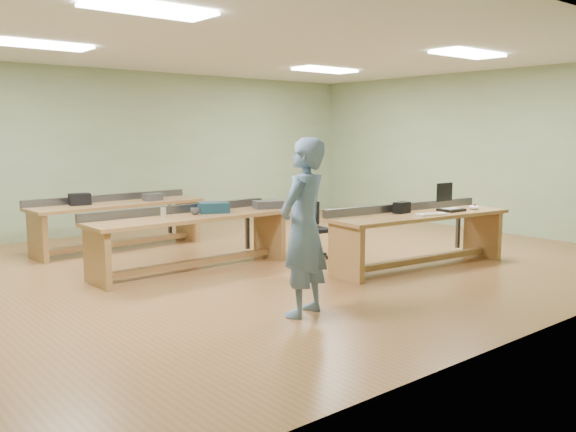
% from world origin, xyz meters
% --- Properties ---
extents(floor, '(10.00, 10.00, 0.00)m').
position_xyz_m(floor, '(0.00, 0.00, 0.00)').
color(floor, brown).
rests_on(floor, ground).
extents(ceiling, '(10.00, 10.00, 0.00)m').
position_xyz_m(ceiling, '(0.00, 0.00, 3.00)').
color(ceiling, silver).
rests_on(ceiling, wall_back).
extents(wall_back, '(10.00, 0.04, 3.00)m').
position_xyz_m(wall_back, '(0.00, 4.00, 1.50)').
color(wall_back, '#91AB82').
rests_on(wall_back, floor).
extents(wall_front, '(10.00, 0.04, 3.00)m').
position_xyz_m(wall_front, '(0.00, -4.00, 1.50)').
color(wall_front, '#91AB82').
rests_on(wall_front, floor).
extents(wall_right, '(0.04, 8.00, 3.00)m').
position_xyz_m(wall_right, '(5.00, 0.00, 1.50)').
color(wall_right, '#91AB82').
rests_on(wall_right, floor).
extents(fluor_panels, '(6.20, 3.50, 0.03)m').
position_xyz_m(fluor_panels, '(0.00, 0.00, 2.97)').
color(fluor_panels, white).
rests_on(fluor_panels, ceiling).
extents(workbench_front, '(2.86, 1.05, 0.86)m').
position_xyz_m(workbench_front, '(1.48, -1.50, 0.55)').
color(workbench_front, '#996640').
rests_on(workbench_front, floor).
extents(workbench_mid, '(2.87, 0.80, 0.86)m').
position_xyz_m(workbench_mid, '(-1.06, 0.33, 0.56)').
color(workbench_mid, '#996640').
rests_on(workbench_mid, floor).
extents(workbench_back, '(2.79, 0.87, 0.86)m').
position_xyz_m(workbench_back, '(-1.19, 2.36, 0.55)').
color(workbench_back, '#996640').
rests_on(workbench_back, floor).
extents(person, '(0.76, 0.63, 1.81)m').
position_xyz_m(person, '(-1.23, -2.20, 0.90)').
color(person, slate).
rests_on(person, floor).
extents(laptop_base, '(0.34, 0.29, 0.04)m').
position_xyz_m(laptop_base, '(2.01, -1.66, 0.77)').
color(laptop_base, black).
rests_on(laptop_base, workbench_front).
extents(laptop_screen, '(0.33, 0.03, 0.26)m').
position_xyz_m(laptop_screen, '(2.02, -1.52, 1.01)').
color(laptop_screen, black).
rests_on(laptop_screen, laptop_base).
extents(keyboard, '(0.45, 0.26, 0.02)m').
position_xyz_m(keyboard, '(1.44, -1.74, 0.76)').
color(keyboard, silver).
rests_on(keyboard, workbench_front).
extents(trackball_mouse, '(0.19, 0.20, 0.07)m').
position_xyz_m(trackball_mouse, '(2.41, -1.76, 0.78)').
color(trackball_mouse, white).
rests_on(trackball_mouse, workbench_front).
extents(camera_bag, '(0.24, 0.16, 0.15)m').
position_xyz_m(camera_bag, '(1.30, -1.35, 0.83)').
color(camera_bag, black).
rests_on(camera_bag, workbench_front).
extents(task_chair, '(0.50, 0.50, 0.82)m').
position_xyz_m(task_chair, '(0.78, -0.12, 0.30)').
color(task_chair, black).
rests_on(task_chair, floor).
extents(parts_bin_teal, '(0.48, 0.42, 0.14)m').
position_xyz_m(parts_bin_teal, '(-0.66, 0.36, 0.82)').
color(parts_bin_teal, '#133240').
rests_on(parts_bin_teal, workbench_mid).
extents(parts_bin_grey, '(0.47, 0.38, 0.11)m').
position_xyz_m(parts_bin_grey, '(0.22, 0.27, 0.81)').
color(parts_bin_grey, '#363538').
rests_on(parts_bin_grey, workbench_mid).
extents(mug, '(0.13, 0.13, 0.10)m').
position_xyz_m(mug, '(-0.98, 0.33, 0.80)').
color(mug, '#363538').
rests_on(mug, workbench_mid).
extents(drinks_can, '(0.10, 0.10, 0.13)m').
position_xyz_m(drinks_can, '(-1.45, 0.35, 0.82)').
color(drinks_can, white).
rests_on(drinks_can, workbench_mid).
extents(storage_box_back, '(0.35, 0.28, 0.18)m').
position_xyz_m(storage_box_back, '(-1.76, 2.41, 0.84)').
color(storage_box_back, black).
rests_on(storage_box_back, workbench_back).
extents(tray_back, '(0.29, 0.22, 0.11)m').
position_xyz_m(tray_back, '(-0.61, 2.28, 0.81)').
color(tray_back, '#363538').
rests_on(tray_back, workbench_back).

